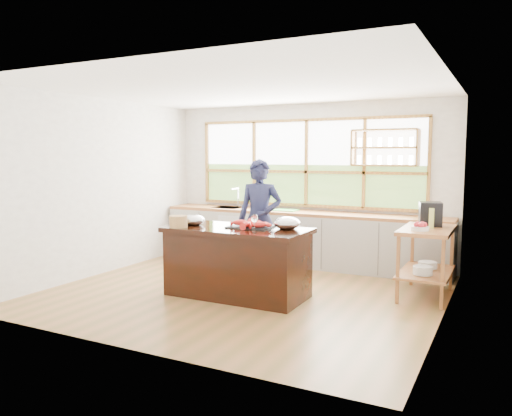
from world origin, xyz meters
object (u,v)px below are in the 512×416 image
Objects in this scene: island at (237,262)px; wicker_basket at (178,222)px; espresso_machine at (430,214)px; cook at (260,220)px.

wicker_basket is at bearing -155.74° from island.
espresso_machine is at bearing 29.57° from wicker_basket.
cook is at bearing 65.30° from wicker_basket.
cook is 7.46× the size of wicker_basket.
espresso_machine is (2.19, 1.32, 0.60)m from island.
espresso_machine reaches higher than wicker_basket.
cook reaches higher than island.
cook reaches higher than wicker_basket.
island is 0.93m from wicker_basket.
cook reaches higher than espresso_machine.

